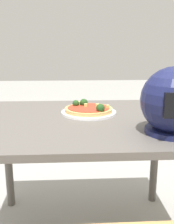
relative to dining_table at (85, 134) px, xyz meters
name	(u,v)px	position (x,y,z in m)	size (l,w,h in m)	color
dining_table	(85,134)	(0.00, 0.00, 0.00)	(1.09, 0.88, 0.70)	#5B5651
pizza_plate	(89,112)	(-0.02, -0.10, 0.09)	(0.29, 0.29, 0.01)	white
pizza	(89,109)	(-0.02, -0.10, 0.11)	(0.25, 0.25, 0.06)	tan
drinking_glass	(162,97)	(-0.45, -0.21, 0.14)	(0.07, 0.07, 0.13)	silver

